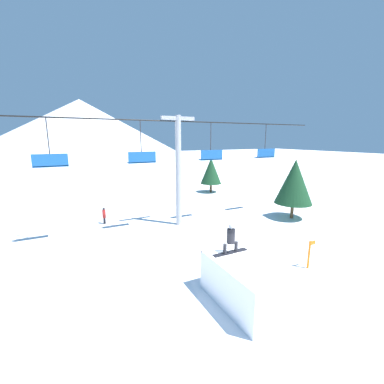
% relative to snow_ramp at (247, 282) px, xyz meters
% --- Properties ---
extents(ground_plane, '(220.00, 220.00, 0.00)m').
position_rel_snow_ramp_xyz_m(ground_plane, '(0.10, 0.46, -0.82)').
color(ground_plane, white).
extents(mountain_ridge, '(65.39, 65.39, 17.48)m').
position_rel_snow_ramp_xyz_m(mountain_ridge, '(0.10, 79.35, 7.92)').
color(mountain_ridge, silver).
rests_on(mountain_ridge, ground_plane).
extents(snow_ramp, '(2.22, 3.41, 1.65)m').
position_rel_snow_ramp_xyz_m(snow_ramp, '(0.00, 0.00, 0.00)').
color(snow_ramp, white).
rests_on(snow_ramp, ground_plane).
extents(snowboarder, '(1.57, 0.33, 1.22)m').
position_rel_snow_ramp_xyz_m(snowboarder, '(-0.14, 0.96, 1.41)').
color(snowboarder, black).
rests_on(snowboarder, snow_ramp).
extents(chairlift, '(24.53, 0.44, 7.71)m').
position_rel_snow_ramp_xyz_m(chairlift, '(1.34, 9.45, 3.81)').
color(chairlift, '#9E9EA3').
rests_on(chairlift, ground_plane).
extents(pine_tree_near, '(2.84, 2.84, 4.64)m').
position_rel_snow_ramp_xyz_m(pine_tree_near, '(9.92, 6.86, 2.09)').
color(pine_tree_near, '#4C3823').
rests_on(pine_tree_near, ground_plane).
extents(pine_tree_far, '(2.40, 2.40, 4.04)m').
position_rel_snow_ramp_xyz_m(pine_tree_far, '(9.30, 18.29, 1.70)').
color(pine_tree_far, '#4C3823').
rests_on(pine_tree_far, ground_plane).
extents(trail_marker, '(0.41, 0.10, 1.40)m').
position_rel_snow_ramp_xyz_m(trail_marker, '(4.31, 0.72, -0.07)').
color(trail_marker, orange).
rests_on(trail_marker, ground_plane).
extents(distant_skier, '(0.24, 0.24, 1.23)m').
position_rel_snow_ramp_xyz_m(distant_skier, '(-3.51, 12.09, -0.16)').
color(distant_skier, black).
rests_on(distant_skier, ground_plane).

